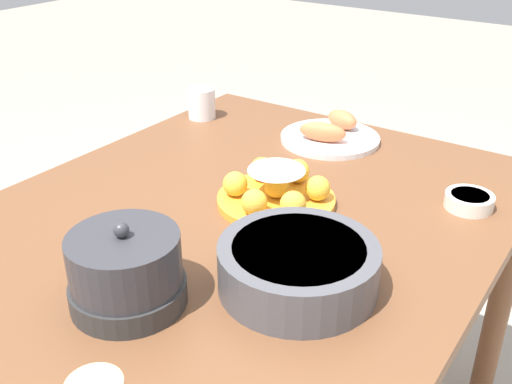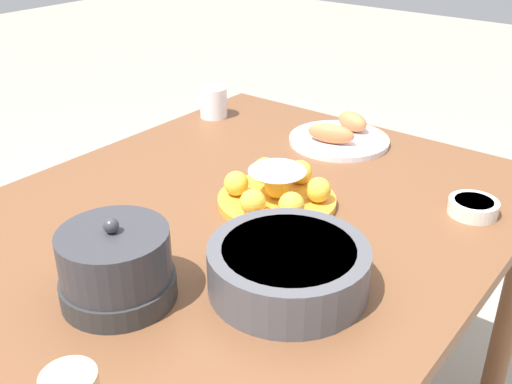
% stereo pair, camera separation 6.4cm
% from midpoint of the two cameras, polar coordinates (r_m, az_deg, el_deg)
% --- Properties ---
extents(dining_table, '(1.23, 0.97, 0.75)m').
position_cam_midpoint_polar(dining_table, '(1.24, -3.39, -6.28)').
color(dining_table, brown).
rests_on(dining_table, ground_plane).
extents(cake_plate, '(0.24, 0.24, 0.08)m').
position_cam_midpoint_polar(cake_plate, '(1.22, 0.45, 0.13)').
color(cake_plate, gold).
rests_on(cake_plate, dining_table).
extents(serving_bowl, '(0.26, 0.26, 0.08)m').
position_cam_midpoint_polar(serving_bowl, '(0.97, 2.14, -7.03)').
color(serving_bowl, '#4C4C51').
rests_on(serving_bowl, dining_table).
extents(sauce_bowl, '(0.10, 0.10, 0.03)m').
position_cam_midpoint_polar(sauce_bowl, '(1.28, 18.30, -0.79)').
color(sauce_bowl, silver).
rests_on(sauce_bowl, dining_table).
extents(seafood_platter, '(0.25, 0.25, 0.06)m').
position_cam_midpoint_polar(seafood_platter, '(1.54, 5.94, 5.49)').
color(seafood_platter, silver).
rests_on(seafood_platter, dining_table).
extents(cup_near, '(0.08, 0.08, 0.08)m').
position_cam_midpoint_polar(cup_near, '(1.70, -6.29, 8.39)').
color(cup_near, white).
rests_on(cup_near, dining_table).
extents(warming_pot, '(0.18, 0.18, 0.14)m').
position_cam_midpoint_polar(warming_pot, '(0.95, -14.16, -7.35)').
color(warming_pot, '#2D2D2D').
rests_on(warming_pot, dining_table).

